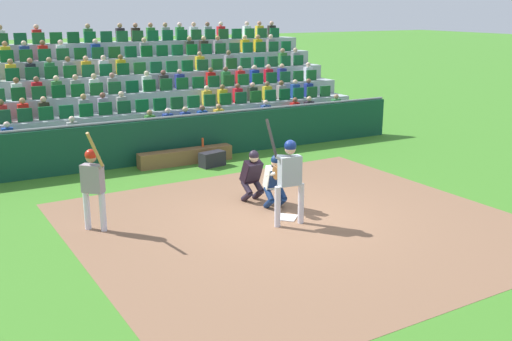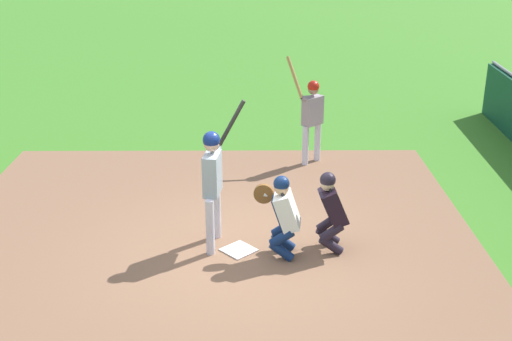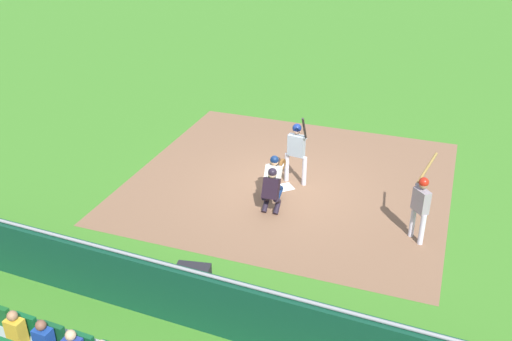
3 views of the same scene
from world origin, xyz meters
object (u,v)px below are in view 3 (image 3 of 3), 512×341
object	(u,v)px
catcher_crouching	(274,175)
on_deck_batter	(421,202)
water_bottle_on_bench	(175,280)
dugout_bench	(203,298)
home_plate_marker	(285,187)
home_plate_umpire	(271,189)
batter_at_plate	(297,147)
equipment_duffel_bag	(193,274)

from	to	relation	value
catcher_crouching	on_deck_batter	world-z (taller)	on_deck_batter
water_bottle_on_bench	on_deck_batter	world-z (taller)	on_deck_batter
dugout_bench	water_bottle_on_bench	xyz separation A→B (m)	(-0.59, -0.07, 0.35)
home_plate_marker	home_plate_umpire	distance (m)	1.56
home_plate_marker	on_deck_batter	size ratio (longest dim) A/B	0.20
on_deck_batter	batter_at_plate	bearing A→B (deg)	155.89
equipment_duffel_bag	on_deck_batter	bearing A→B (deg)	26.70
dugout_bench	equipment_duffel_bag	distance (m)	0.86
dugout_bench	equipment_duffel_bag	size ratio (longest dim) A/B	3.84
equipment_duffel_bag	on_deck_batter	distance (m)	5.65
water_bottle_on_bench	equipment_duffel_bag	xyz separation A→B (m)	(0.02, 0.71, -0.36)
batter_at_plate	on_deck_batter	distance (m)	4.05
home_plate_marker	on_deck_batter	world-z (taller)	on_deck_batter
home_plate_umpire	dugout_bench	world-z (taller)	home_plate_umpire
home_plate_marker	batter_at_plate	size ratio (longest dim) A/B	0.19
home_plate_marker	equipment_duffel_bag	world-z (taller)	equipment_duffel_bag
equipment_duffel_bag	dugout_bench	bearing A→B (deg)	-61.62
home_plate_umpire	on_deck_batter	distance (m)	3.80
home_plate_umpire	dugout_bench	distance (m)	4.12
dugout_bench	home_plate_umpire	bearing A→B (deg)	90.72
on_deck_batter	dugout_bench	bearing A→B (deg)	-131.47
catcher_crouching	equipment_duffel_bag	distance (m)	4.21
catcher_crouching	on_deck_batter	size ratio (longest dim) A/B	0.59
home_plate_marker	equipment_duffel_bag	size ratio (longest dim) A/B	0.59
dugout_bench	on_deck_batter	distance (m)	5.69
catcher_crouching	equipment_duffel_bag	world-z (taller)	catcher_crouching
home_plate_marker	batter_at_plate	world-z (taller)	batter_at_plate
batter_at_plate	home_plate_umpire	size ratio (longest dim) A/B	1.75
catcher_crouching	equipment_duffel_bag	bearing A→B (deg)	-94.38
water_bottle_on_bench	batter_at_plate	bearing A→B (deg)	84.04
home_plate_umpire	equipment_duffel_bag	xyz separation A→B (m)	(-0.52, -3.44, -0.49)
home_plate_umpire	water_bottle_on_bench	bearing A→B (deg)	-97.39
home_plate_marker	water_bottle_on_bench	xyz separation A→B (m)	(-0.44, -5.55, 0.56)
water_bottle_on_bench	dugout_bench	bearing A→B (deg)	6.42
dugout_bench	equipment_duffel_bag	bearing A→B (deg)	131.40
dugout_bench	on_deck_batter	bearing A→B (deg)	48.53
home_plate_umpire	water_bottle_on_bench	distance (m)	4.19
dugout_bench	on_deck_batter	world-z (taller)	on_deck_batter
home_plate_marker	catcher_crouching	xyz separation A→B (m)	(-0.10, -0.67, 0.71)
dugout_bench	water_bottle_on_bench	world-z (taller)	water_bottle_on_bench
catcher_crouching	on_deck_batter	bearing A→B (deg)	-8.58
home_plate_marker	batter_at_plate	bearing A→B (deg)	64.74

